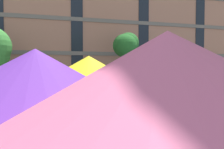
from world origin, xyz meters
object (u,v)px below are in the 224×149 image
sedan_black (95,81)px  street_tree_middle (126,46)px  patio_umbrella (166,81)px  sedan_blue (172,79)px

sedan_black → street_tree_middle: (3.24, 2.70, 2.83)m
sedan_black → patio_umbrella: 12.85m
sedan_black → street_tree_middle: size_ratio=0.89×
sedan_black → sedan_blue: same height
street_tree_middle → sedan_black: bearing=-140.2°
sedan_black → street_tree_middle: bearing=39.8°
sedan_black → sedan_blue: size_ratio=1.00×
sedan_blue → patio_umbrella: size_ratio=1.08×
sedan_black → patio_umbrella: bearing=-97.8°
sedan_black → street_tree_middle: street_tree_middle is taller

